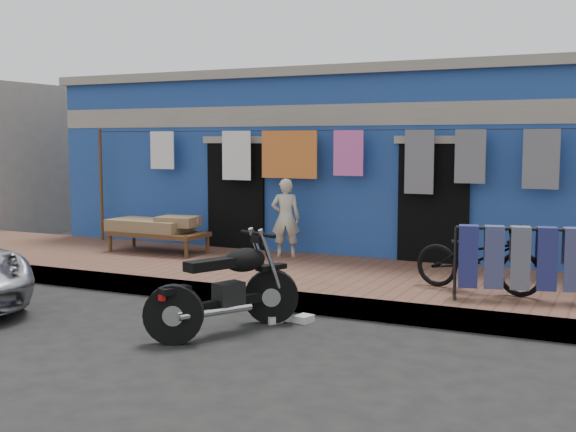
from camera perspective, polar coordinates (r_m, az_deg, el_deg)
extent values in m
plane|color=black|center=(7.95, -6.34, -9.64)|extent=(80.00, 80.00, 0.00)
cube|color=brown|center=(10.52, 2.37, -5.05)|extent=(28.00, 3.00, 0.25)
cube|color=gray|center=(9.23, -1.22, -6.60)|extent=(28.00, 0.10, 0.25)
cube|color=navy|center=(14.10, 8.85, 3.73)|extent=(12.00, 5.00, 3.20)
cube|color=#9E9384|center=(11.78, 5.45, 7.97)|extent=(12.00, 0.14, 0.35)
cube|color=#9E9384|center=(14.13, 8.96, 10.55)|extent=(12.20, 5.20, 0.16)
cube|color=black|center=(12.68, -4.12, 1.05)|extent=(1.10, 0.10, 2.10)
cube|color=black|center=(11.36, 11.40, 0.38)|extent=(1.10, 0.10, 2.10)
cylinder|color=brown|center=(14.08, -14.55, 2.39)|extent=(0.06, 0.06, 2.10)
cylinder|color=black|center=(11.48, 4.90, 6.78)|extent=(10.00, 0.01, 0.01)
cube|color=silver|center=(13.19, -9.91, 5.14)|extent=(0.50, 0.02, 0.67)
cube|color=silver|center=(12.37, -4.10, 4.79)|extent=(0.55, 0.02, 0.84)
cube|color=#CC4C26|center=(11.90, 0.08, 4.88)|extent=(1.00, 0.02, 0.78)
cube|color=#D45BAC|center=(11.49, 4.79, 4.98)|extent=(0.50, 0.02, 0.72)
cube|color=slate|center=(11.14, 10.33, 4.23)|extent=(0.45, 0.02, 0.97)
cube|color=slate|center=(10.96, 14.20, 4.58)|extent=(0.45, 0.02, 0.79)
cube|color=slate|center=(10.80, 19.37, 4.27)|extent=(0.50, 0.02, 0.85)
imported|color=beige|center=(11.71, -0.19, -0.13)|extent=(0.54, 0.45, 1.28)
imported|color=black|center=(9.34, 14.79, -2.61)|extent=(1.69, 0.84, 1.05)
cube|color=silver|center=(9.28, -5.97, -7.11)|extent=(0.23, 0.23, 0.08)
cube|color=silver|center=(8.56, -1.14, -8.17)|extent=(0.20, 0.22, 0.09)
cube|color=silver|center=(8.59, 1.26, -8.12)|extent=(0.21, 0.24, 0.08)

